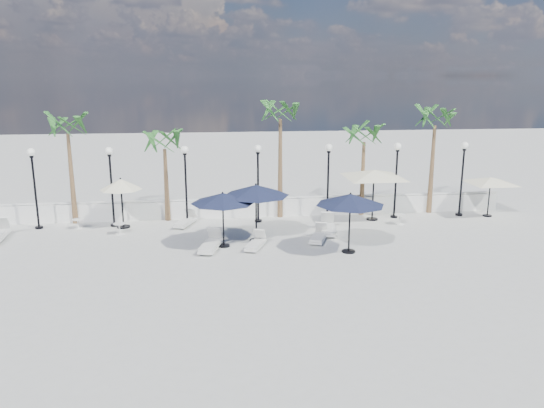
{
  "coord_description": "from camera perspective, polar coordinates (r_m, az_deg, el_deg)",
  "views": [
    {
      "loc": [
        -2.25,
        -18.89,
        7.08
      ],
      "look_at": [
        0.4,
        3.98,
        1.5
      ],
      "focal_mm": 35.0,
      "sensor_mm": 36.0,
      "label": 1
    }
  ],
  "objects": [
    {
      "name": "parasol_cream_sq_b",
      "position": [
        29.25,
        22.49,
        2.64
      ],
      "size": [
        4.38,
        4.38,
        2.2
      ],
      "color": "black",
      "rests_on": "ground"
    },
    {
      "name": "side_table_2",
      "position": [
        26.62,
        13.58,
        -1.51
      ],
      "size": [
        0.52,
        0.52,
        0.51
      ],
      "color": "silver",
      "rests_on": "ground"
    },
    {
      "name": "ground",
      "position": [
        20.3,
        0.18,
        -6.79
      ],
      "size": [
        100.0,
        100.0,
        0.0
      ],
      "primitive_type": "plane",
      "color": "#A6A7A2",
      "rests_on": "ground"
    },
    {
      "name": "balustrade",
      "position": [
        27.3,
        -1.68,
        -0.4
      ],
      "size": [
        26.0,
        0.3,
        1.01
      ],
      "color": "silver",
      "rests_on": "ground"
    },
    {
      "name": "lamppost_0",
      "position": [
        27.09,
        -24.26,
        2.66
      ],
      "size": [
        0.36,
        0.36,
        3.84
      ],
      "color": "black",
      "rests_on": "ground"
    },
    {
      "name": "lamppost_2",
      "position": [
        25.83,
        -9.29,
        3.21
      ],
      "size": [
        0.36,
        0.36,
        3.84
      ],
      "color": "black",
      "rests_on": "ground"
    },
    {
      "name": "lamppost_4",
      "position": [
        26.43,
        6.07,
        3.55
      ],
      "size": [
        0.36,
        0.36,
        3.84
      ],
      "color": "black",
      "rests_on": "ground"
    },
    {
      "name": "parasol_cream_small",
      "position": [
        25.94,
        -15.95,
        1.98
      ],
      "size": [
        1.98,
        1.98,
        2.43
      ],
      "color": "black",
      "rests_on": "ground"
    },
    {
      "name": "lounger_6",
      "position": [
        24.62,
        6.06,
        -2.55
      ],
      "size": [
        0.99,
        2.11,
        0.76
      ],
      "rotation": [
        0.0,
        0.0,
        -0.17
      ],
      "color": "silver",
      "rests_on": "ground"
    },
    {
      "name": "lounger_3",
      "position": [
        26.06,
        -9.27,
        -1.82
      ],
      "size": [
        1.12,
        1.82,
        0.65
      ],
      "rotation": [
        0.0,
        0.0,
        -0.36
      ],
      "color": "silver",
      "rests_on": "ground"
    },
    {
      "name": "side_table_1",
      "position": [
        26.76,
        -20.16,
        -1.93
      ],
      "size": [
        0.49,
        0.49,
        0.48
      ],
      "color": "silver",
      "rests_on": "ground"
    },
    {
      "name": "side_table_0",
      "position": [
        25.25,
        -16.1,
        -2.47
      ],
      "size": [
        0.54,
        0.54,
        0.52
      ],
      "color": "silver",
      "rests_on": "ground"
    },
    {
      "name": "parasol_cream_sq_a",
      "position": [
        26.72,
        10.94,
        3.6
      ],
      "size": [
        5.59,
        5.59,
        2.74
      ],
      "color": "black",
      "rests_on": "ground"
    },
    {
      "name": "lamppost_5",
      "position": [
        27.41,
        13.25,
        3.63
      ],
      "size": [
        0.36,
        0.36,
        3.84
      ],
      "color": "black",
      "rests_on": "ground"
    },
    {
      "name": "parasol_navy_mid",
      "position": [
        22.78,
        -1.74,
        1.45
      ],
      "size": [
        2.9,
        2.9,
        2.6
      ],
      "color": "black",
      "rests_on": "ground"
    },
    {
      "name": "lamppost_3",
      "position": [
        25.9,
        -1.52,
        3.42
      ],
      "size": [
        0.36,
        0.36,
        3.84
      ],
      "color": "black",
      "rests_on": "ground"
    },
    {
      "name": "lamppost_1",
      "position": [
        26.24,
        -16.95,
        2.96
      ],
      "size": [
        0.36,
        0.36,
        3.84
      ],
      "color": "black",
      "rests_on": "ground"
    },
    {
      "name": "lamppost_6",
      "position": [
        28.78,
        19.83,
        3.64
      ],
      "size": [
        0.36,
        0.36,
        3.84
      ],
      "color": "black",
      "rests_on": "ground"
    },
    {
      "name": "lounger_4",
      "position": [
        22.32,
        -6.61,
        -4.31
      ],
      "size": [
        1.07,
        2.03,
        0.73
      ],
      "rotation": [
        0.0,
        0.0,
        -0.24
      ],
      "color": "silver",
      "rests_on": "ground"
    },
    {
      "name": "palm_3",
      "position": [
        27.49,
        9.89,
        6.89
      ],
      "size": [
        2.6,
        2.6,
        4.9
      ],
      "color": "brown",
      "rests_on": "ground"
    },
    {
      "name": "palm_4",
      "position": [
        28.68,
        17.14,
        8.33
      ],
      "size": [
        2.6,
        2.6,
        5.7
      ],
      "color": "brown",
      "rests_on": "ground"
    },
    {
      "name": "parasol_navy_right",
      "position": [
        21.58,
        8.42,
        0.44
      ],
      "size": [
        2.81,
        2.81,
        2.52
      ],
      "color": "black",
      "rests_on": "ground"
    },
    {
      "name": "lounger_2",
      "position": [
        22.4,
        -1.78,
        -4.25
      ],
      "size": [
        1.08,
        1.72,
        0.61
      ],
      "rotation": [
        0.0,
        0.0,
        -0.37
      ],
      "color": "silver",
      "rests_on": "ground"
    },
    {
      "name": "parasol_navy_left",
      "position": [
        22.2,
        -5.32,
        0.61
      ],
      "size": [
        2.7,
        2.7,
        2.38
      ],
      "color": "black",
      "rests_on": "ground"
    },
    {
      "name": "palm_1",
      "position": [
        26.5,
        -11.49,
        6.14
      ],
      "size": [
        2.6,
        2.6,
        4.7
      ],
      "color": "brown",
      "rests_on": "ground"
    },
    {
      "name": "palm_0",
      "position": [
        27.17,
        -21.14,
        7.34
      ],
      "size": [
        2.6,
        2.6,
        5.5
      ],
      "color": "brown",
      "rests_on": "ground"
    },
    {
      "name": "palm_2",
      "position": [
        26.49,
        0.91,
        9.37
      ],
      "size": [
        2.6,
        2.6,
        6.1
      ],
      "color": "brown",
      "rests_on": "ground"
    },
    {
      "name": "lounger_5",
      "position": [
        23.42,
        5.05,
        -3.47
      ],
      "size": [
        1.14,
        1.79,
        0.64
      ],
      "rotation": [
        0.0,
        0.0,
        -0.38
      ],
      "color": "silver",
      "rests_on": "ground"
    }
  ]
}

